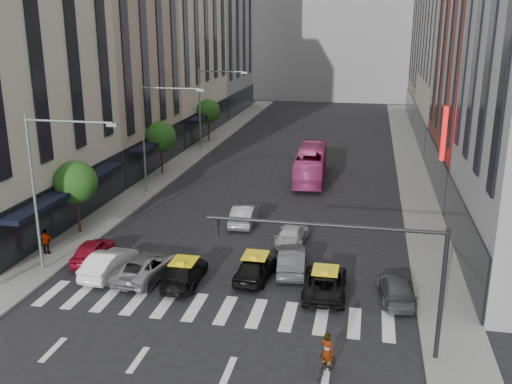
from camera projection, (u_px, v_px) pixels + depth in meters
The scene contains 29 objects.
ground at pixel (206, 324), 27.34m from camera, with size 160.00×160.00×0.00m, color black.
sidewalk_left at pixel (179, 164), 57.66m from camera, with size 3.00×96.00×0.15m, color slate.
sidewalk_right at pixel (414, 176), 53.32m from camera, with size 3.00×96.00×0.15m, color slate.
building_left_b at pixel (111, 43), 53.40m from camera, with size 8.00×16.00×24.00m, color tan.
building_left_d at pixel (215, 14), 87.29m from camera, with size 8.00×18.00×30.00m, color gray.
building_right_b at pixel (499, 34), 45.76m from camera, with size 8.00×18.00×26.00m, color brown.
building_right_d at pixel (446, 21), 81.17m from camera, with size 8.00×18.00×28.00m, color tan.
tree_near at pixel (76, 182), 37.91m from camera, with size 2.88×2.88×4.95m.
tree_mid at pixel (161, 137), 52.94m from camera, with size 2.88×2.88×4.95m.
tree_far at pixel (208, 111), 67.96m from camera, with size 2.88×2.88×4.95m.
streetlamp_near at pixel (47, 174), 31.30m from camera, with size 5.38×0.25×9.00m.
streetlamp_mid at pixel (154, 124), 46.32m from camera, with size 5.38×0.25×9.00m.
streetlamp_far at pixel (208, 99), 61.35m from camera, with size 5.38×0.25×9.00m.
traffic_signal at pixel (375, 259), 23.66m from camera, with size 10.10×0.20×6.00m.
liberty_sign at pixel (444, 133), 42.02m from camera, with size 0.30×0.70×4.00m.
car_red at pixel (93, 250), 34.32m from camera, with size 1.63×4.04×1.38m, color maroon.
car_white_front at pixel (109, 263), 32.46m from camera, with size 1.53×4.38×1.44m, color white.
car_silver at pixel (147, 266), 32.11m from camera, with size 2.30×4.98×1.39m, color gray.
taxi_left at pixel (184, 272), 31.39m from camera, with size 1.84×4.53×1.31m, color black.
taxi_center at pixel (255, 267), 31.89m from camera, with size 1.68×4.19×1.43m, color black.
car_grey_mid at pixel (292, 260), 32.90m from camera, with size 1.53×4.38×1.44m, color #414249.
taxi_right at pixel (325, 282), 30.23m from camera, with size 2.20×4.77×1.33m, color black.
car_grey_curb at pixel (396, 289), 29.55m from camera, with size 1.70×4.19×1.22m, color #3C3E43.
car_row2_left at pixel (245, 214), 40.66m from camera, with size 1.55×4.45×1.47m, color #A0A1A6.
car_row2_right at pixel (292, 234), 37.17m from camera, with size 1.74×4.27×1.24m, color #BEBEBE.
bus at pixel (311, 164), 51.97m from camera, with size 2.47×10.56×2.94m, color #BA3678.
motorcycle at pixel (326, 366), 23.32m from camera, with size 0.53×1.52×0.80m, color black.
rider at pixel (327, 339), 22.97m from camera, with size 0.61×0.40×1.67m, color gray.
pedestrian_far at pixel (46, 242), 34.97m from camera, with size 0.94×0.39×1.61m, color gray.
Camera 1 is at (7.17, -23.42, 13.91)m, focal length 40.00 mm.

